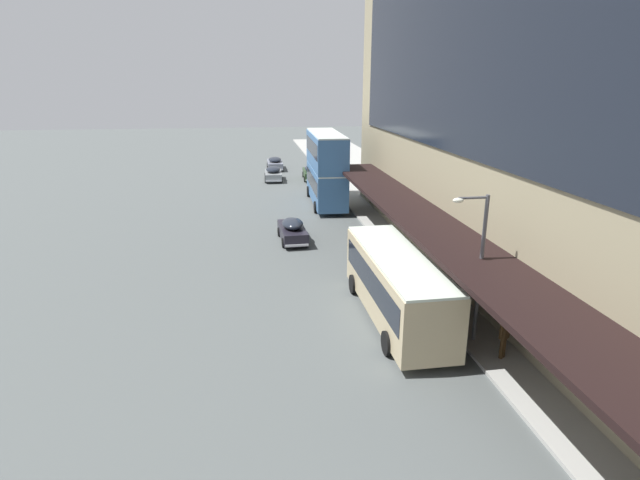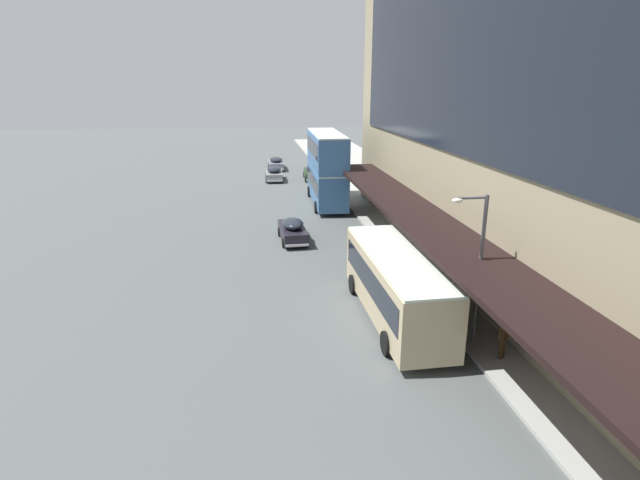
{
  "view_description": "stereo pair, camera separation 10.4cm",
  "coord_description": "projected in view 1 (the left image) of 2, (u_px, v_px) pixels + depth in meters",
  "views": [
    {
      "loc": [
        -2.54,
        -6.25,
        10.56
      ],
      "look_at": [
        1.49,
        21.92,
        1.55
      ],
      "focal_mm": 28.0,
      "sensor_mm": 36.0,
      "label": 1
    },
    {
      "loc": [
        -2.44,
        -6.26,
        10.56
      ],
      "look_at": [
        1.49,
        21.92,
        1.55
      ],
      "focal_mm": 28.0,
      "sensor_mm": 36.0,
      "label": 2
    }
  ],
  "objects": [
    {
      "name": "pedestrian_at_kerb",
      "position": [
        504.0,
        334.0,
        19.45
      ],
      "size": [
        0.54,
        0.42,
        1.86
      ],
      "color": "#332211",
      "rests_on": "sidewalk_kerb"
    },
    {
      "name": "transit_bus_kerbside_rear",
      "position": [
        396.0,
        283.0,
        22.74
      ],
      "size": [
        2.87,
        9.72,
        3.18
      ],
      "color": "tan",
      "rests_on": "ground"
    },
    {
      "name": "transit_bus_kerbside_front",
      "position": [
        326.0,
        166.0,
        44.24
      ],
      "size": [
        2.97,
        10.0,
        6.38
      ],
      "color": "#3B689E",
      "rests_on": "ground"
    },
    {
      "name": "sedan_oncoming_front",
      "position": [
        311.0,
        173.0,
        56.51
      ],
      "size": [
        1.97,
        5.05,
        1.6
      ],
      "color": "#273F20",
      "rests_on": "ground"
    },
    {
      "name": "sedan_second_mid",
      "position": [
        275.0,
        163.0,
        63.07
      ],
      "size": [
        1.99,
        4.94,
        1.58
      ],
      "color": "gray",
      "rests_on": "ground"
    },
    {
      "name": "sedan_lead_near",
      "position": [
        292.0,
        230.0,
        34.47
      ],
      "size": [
        1.91,
        4.53,
        1.65
      ],
      "color": "black",
      "rests_on": "ground"
    },
    {
      "name": "street_lamp",
      "position": [
        477.0,
        258.0,
        20.03
      ],
      "size": [
        1.5,
        0.28,
        6.26
      ],
      "color": "#4C4C51",
      "rests_on": "sidewalk_kerb"
    },
    {
      "name": "sedan_lead_mid",
      "position": [
        273.0,
        174.0,
        55.92
      ],
      "size": [
        2.06,
        4.57,
        1.61
      ],
      "color": "gray",
      "rests_on": "ground"
    }
  ]
}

